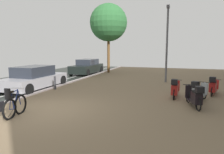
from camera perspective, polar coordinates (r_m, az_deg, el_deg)
ground at (r=8.13m, az=-8.65°, el=-9.82°), size 21.00×40.00×0.13m
bicycle_foreground at (r=8.31m, az=-25.37°, el=-7.07°), size 0.61×1.40×1.12m
scooter_near at (r=10.29m, az=22.64°, el=-3.81°), size 0.93×1.60×1.03m
scooter_mid at (r=10.72m, az=16.87°, el=-3.11°), size 0.52×1.85×1.03m
scooter_far at (r=9.24m, az=21.74°, el=-5.08°), size 0.75×1.84×1.01m
scooter_extra at (r=12.12m, az=26.00°, el=-2.32°), size 0.77×1.66×1.03m
parked_car_near at (r=13.45m, az=-20.38°, el=-0.31°), size 1.94×4.40×1.38m
parked_car_far at (r=20.32m, az=-6.83°, el=2.76°), size 1.85×4.42×1.40m
lamp_post at (r=15.47m, az=14.83°, el=9.73°), size 0.20×0.52×5.39m
street_tree at (r=21.49m, az=-0.98°, el=14.64°), size 3.73×3.73×6.86m
bollard_far at (r=12.87m, az=-15.33°, el=-1.56°), size 0.12×0.12×0.79m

